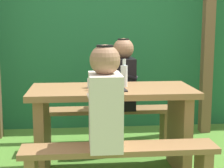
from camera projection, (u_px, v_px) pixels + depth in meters
The scene contains 11 objects.
hedge_backdrop at pixel (100, 39), 4.64m from camera, with size 6.40×0.61×2.24m, color #206337.
pergola_post_right at pixel (208, 48), 4.17m from camera, with size 0.12×0.12×2.07m, color brown.
picnic_table at pixel (112, 116), 3.04m from camera, with size 1.40×0.64×0.77m.
bench_near at pixel (120, 163), 2.51m from camera, with size 1.40×0.24×0.45m.
bench_far at pixel (107, 120), 3.64m from camera, with size 1.40×0.24×0.45m.
person_white_shirt at pixel (105, 101), 2.42m from camera, with size 0.25×0.35×0.72m.
person_black_coat at pixel (123, 76), 3.58m from camera, with size 0.25×0.35×0.72m.
drinking_glass at pixel (91, 83), 3.00m from camera, with size 0.07×0.07×0.08m, color silver.
bottle_left at pixel (124, 75), 3.05m from camera, with size 0.06×0.06×0.24m.
bottle_right at pixel (102, 78), 2.89m from camera, with size 0.06×0.06×0.23m.
cell_phone at pixel (122, 90), 2.88m from camera, with size 0.07×0.14×0.01m, color black.
Camera 1 is at (-0.27, -2.94, 1.30)m, focal length 56.26 mm.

